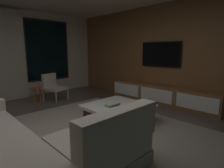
# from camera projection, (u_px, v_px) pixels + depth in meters

# --- Properties ---
(floor) EXTENTS (9.20, 9.20, 0.00)m
(floor) POSITION_uv_depth(u_px,v_px,m) (77.00, 139.00, 2.98)
(floor) COLOR #564C44
(back_wall_with_window) EXTENTS (6.60, 0.30, 2.70)m
(back_wall_with_window) POSITION_uv_depth(u_px,v_px,m) (3.00, 54.00, 5.23)
(back_wall_with_window) COLOR beige
(back_wall_with_window) RESTS_ON floor
(media_wall) EXTENTS (0.12, 7.80, 2.70)m
(media_wall) POSITION_uv_depth(u_px,v_px,m) (171.00, 54.00, 4.87)
(media_wall) COLOR brown
(media_wall) RESTS_ON floor
(area_rug) EXTENTS (3.20, 3.80, 0.01)m
(area_rug) POSITION_uv_depth(u_px,v_px,m) (97.00, 134.00, 3.16)
(area_rug) COLOR gray
(area_rug) RESTS_ON floor
(sectional_couch) EXTENTS (1.98, 2.50, 0.82)m
(sectional_couch) POSITION_uv_depth(u_px,v_px,m) (20.00, 149.00, 2.12)
(sectional_couch) COLOR #A49C8C
(sectional_couch) RESTS_ON floor
(coffee_table) EXTENTS (1.16, 1.16, 0.36)m
(coffee_table) POSITION_uv_depth(u_px,v_px,m) (118.00, 113.00, 3.66)
(coffee_table) COLOR #3B2814
(coffee_table) RESTS_ON floor
(book_stack_on_coffee_table) EXTENTS (0.26, 0.19, 0.07)m
(book_stack_on_coffee_table) POSITION_uv_depth(u_px,v_px,m) (113.00, 105.00, 3.54)
(book_stack_on_coffee_table) COLOR #7EA559
(book_stack_on_coffee_table) RESTS_ON coffee_table
(accent_chair_near_window) EXTENTS (0.68, 0.70, 0.78)m
(accent_chair_near_window) POSITION_uv_depth(u_px,v_px,m) (53.00, 86.00, 5.31)
(accent_chair_near_window) COLOR #B2ADA0
(accent_chair_near_window) RESTS_ON floor
(side_stool) EXTENTS (0.32, 0.32, 0.46)m
(side_stool) POSITION_uv_depth(u_px,v_px,m) (36.00, 90.00, 4.98)
(side_stool) COLOR #BF4C1E
(side_stool) RESTS_ON floor
(media_console) EXTENTS (0.46, 3.10, 0.52)m
(media_console) POSITION_uv_depth(u_px,v_px,m) (161.00, 95.00, 4.90)
(media_console) COLOR brown
(media_console) RESTS_ON floor
(mounted_tv) EXTENTS (0.05, 1.18, 0.68)m
(mounted_tv) POSITION_uv_depth(u_px,v_px,m) (160.00, 54.00, 4.97)
(mounted_tv) COLOR black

